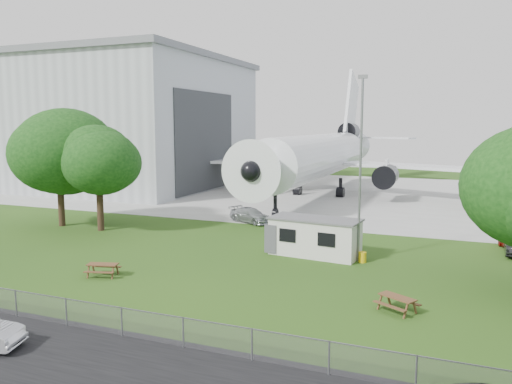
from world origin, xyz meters
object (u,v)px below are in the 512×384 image
at_px(picnic_west, 103,276).
at_px(hangar, 92,122).
at_px(site_cabin, 315,237).
at_px(picnic_east, 397,312).
at_px(airliner, 321,154).

bearing_deg(picnic_west, hangar, 114.17).
relative_size(site_cabin, picnic_west, 3.82).
xyz_separation_m(picnic_west, picnic_east, (16.96, 0.63, 0.00)).
relative_size(hangar, site_cabin, 6.25).
height_order(hangar, picnic_east, hangar).
bearing_deg(airliner, picnic_east, -70.32).
height_order(hangar, site_cabin, hangar).
distance_m(picnic_west, picnic_east, 16.97).
relative_size(picnic_west, picnic_east, 1.00).
distance_m(hangar, picnic_west, 51.57).
distance_m(airliner, picnic_east, 40.76).
bearing_deg(airliner, picnic_west, -94.95).
distance_m(airliner, picnic_west, 39.18).
relative_size(hangar, picnic_east, 23.89).
height_order(airliner, picnic_east, airliner).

